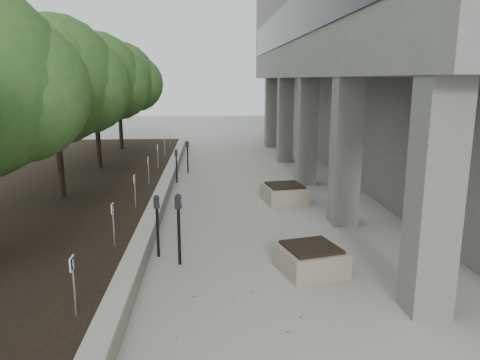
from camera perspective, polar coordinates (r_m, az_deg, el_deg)
name	(u,v)px	position (r m, az deg, el deg)	size (l,w,h in m)	color
ground	(231,351)	(7.27, -1.12, -20.43)	(90.00, 90.00, 0.00)	#9C978F
retaining_wall	(163,192)	(15.63, -9.45, -1.46)	(0.39, 26.00, 0.50)	gray
planting_bed	(51,195)	(16.41, -22.33, -1.75)	(7.00, 26.00, 0.40)	black
crabapple_tree_3	(55,107)	(14.83, -21.86, 8.32)	(4.60, 4.00, 5.44)	#29511F
crabapple_tree_4	(96,100)	(19.65, -17.43, 9.42)	(4.60, 4.00, 5.44)	#29511F
crabapple_tree_5	(119,96)	(24.54, -14.73, 10.05)	(4.60, 4.00, 5.44)	#29511F
parking_sign_2	(74,286)	(7.57, -19.85, -12.27)	(0.04, 0.22, 0.96)	black
parking_sign_3	(113,225)	(10.29, -15.37, -5.39)	(0.04, 0.22, 0.96)	black
parking_sign_4	(135,192)	(13.14, -12.84, -1.43)	(0.04, 0.22, 0.96)	black
parking_sign_5	(149,171)	(16.04, -11.23, 1.12)	(0.04, 0.22, 0.96)	black
parking_sign_6	(158,156)	(18.97, -10.12, 2.88)	(0.04, 0.22, 0.96)	black
parking_sign_7	(165,146)	(21.92, -9.30, 4.17)	(0.04, 0.22, 0.96)	black
parking_sign_8	(170,138)	(24.88, -8.67, 5.15)	(0.04, 0.22, 0.96)	black
parking_meter_2	(157,226)	(10.52, -10.16, -5.64)	(0.14, 0.10, 1.44)	black
parking_meter_3	(179,229)	(10.00, -7.56, -6.08)	(0.16, 0.11, 1.59)	black
parking_meter_4	(176,166)	(17.95, -7.86, 1.72)	(0.13, 0.09, 1.32)	black
parking_meter_5	(188,157)	(19.78, -6.48, 2.84)	(0.14, 0.10, 1.39)	black
planter_front	(311,259)	(9.84, 8.73, -9.58)	(1.23, 1.23, 0.57)	gray
planter_back	(284,193)	(15.13, 5.51, -1.62)	(1.28, 1.28, 0.60)	gray
berry_scatter	(217,238)	(11.78, -2.81, -7.13)	(3.30, 14.10, 0.02)	maroon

